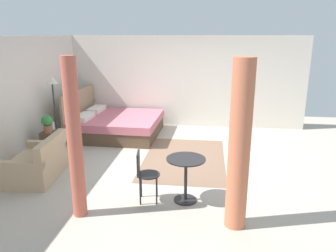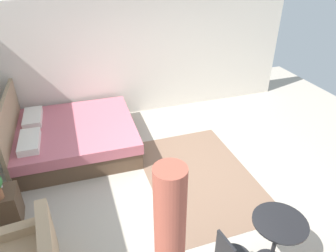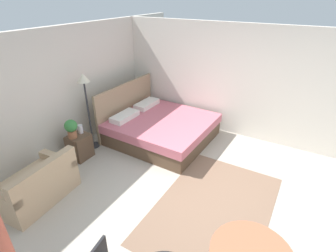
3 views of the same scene
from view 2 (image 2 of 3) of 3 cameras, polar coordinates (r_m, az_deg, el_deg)
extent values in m
cube|color=#B2A899|center=(5.24, 4.05, -9.65)|extent=(8.29, 9.57, 0.02)
cube|color=silver|center=(6.84, -4.16, 12.66)|extent=(0.12, 6.57, 2.54)
cube|color=#7F604C|center=(5.28, 5.82, -9.13)|extent=(2.59, 1.69, 0.01)
cube|color=brown|center=(6.06, -16.28, -2.74)|extent=(2.00, 2.10, 0.32)
cube|color=#C66675|center=(5.93, -16.63, -0.68)|extent=(2.04, 2.14, 0.19)
cube|color=#997F60|center=(5.97, -26.94, -0.79)|extent=(2.01, 0.11, 1.17)
cube|color=white|center=(5.56, -24.29, -2.64)|extent=(0.71, 0.34, 0.12)
cube|color=white|center=(6.30, -23.76, 1.46)|extent=(0.71, 0.34, 0.12)
cube|color=tan|center=(3.72, -21.47, -20.61)|extent=(1.22, 0.23, 0.38)
cube|color=tan|center=(4.22, -26.17, -16.96)|extent=(0.20, 0.79, 0.13)
cube|color=brown|center=(4.91, -27.91, -13.07)|extent=(0.41, 0.38, 0.52)
cylinder|color=#2D2D33|center=(5.44, -27.90, -11.88)|extent=(0.29, 0.29, 0.02)
cylinder|color=black|center=(4.05, 19.12, -19.91)|extent=(0.05, 0.05, 0.70)
cylinder|color=black|center=(3.79, 20.06, -16.39)|extent=(0.61, 0.61, 0.02)
cube|color=black|center=(3.47, 10.51, -21.93)|extent=(0.29, 0.07, 0.36)
camera|label=1|loc=(3.68, 112.49, -26.95)|focal=34.62mm
camera|label=3|loc=(2.81, 59.91, 10.48)|focal=27.80mm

